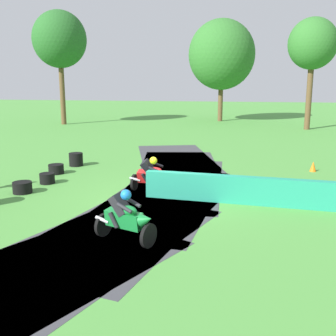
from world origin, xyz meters
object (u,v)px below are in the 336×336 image
tire_stack_extra_a (56,169)px  traffic_cone (313,166)px  motorcycle_lead_green (126,217)px  motorcycle_chase_red (153,175)px  tire_stack_extra_b (76,159)px  tire_stack_far (47,178)px  tire_stack_mid_b (22,187)px

tire_stack_extra_a → traffic_cone: 11.07m
motorcycle_lead_green → motorcycle_chase_red: bearing=93.0°
tire_stack_extra_b → traffic_cone: bearing=3.0°
motorcycle_chase_red → tire_stack_extra_a: size_ratio=2.65×
traffic_cone → tire_stack_extra_b: bearing=-177.0°
tire_stack_extra_b → traffic_cone: tire_stack_extra_b is taller
tire_stack_extra_b → traffic_cone: 10.64m
motorcycle_lead_green → motorcycle_chase_red: (-0.24, 4.59, -0.03)m
tire_stack_extra_a → traffic_cone: traffic_cone is taller
tire_stack_far → motorcycle_chase_red: bearing=-7.9°
motorcycle_lead_green → tire_stack_extra_b: size_ratio=2.65×
motorcycle_lead_green → tire_stack_mid_b: 6.13m
tire_stack_far → tire_stack_extra_a: (-0.37, 1.63, 0.00)m
tire_stack_far → tire_stack_extra_b: tire_stack_extra_b is taller
motorcycle_lead_green → motorcycle_chase_red: size_ratio=0.98×
motorcycle_lead_green → tire_stack_far: (-4.53, 5.19, -0.46)m
traffic_cone → motorcycle_chase_red: bearing=-144.3°
traffic_cone → tire_stack_far: bearing=-159.9°
motorcycle_chase_red → tire_stack_extra_a: bearing=154.5°
motorcycle_lead_green → tire_stack_extra_a: bearing=125.7°
tire_stack_mid_b → traffic_cone: traffic_cone is taller
motorcycle_lead_green → tire_stack_far: 6.91m
traffic_cone → tire_stack_mid_b: bearing=-154.0°
traffic_cone → motorcycle_lead_green: bearing=-123.4°
motorcycle_lead_green → tire_stack_mid_b: bearing=141.8°
tire_stack_mid_b → tire_stack_far: (0.27, 1.41, 0.00)m
tire_stack_far → tire_stack_mid_b: bearing=-100.7°
tire_stack_mid_b → traffic_cone: 11.96m
tire_stack_mid_b → tire_stack_far: same height
motorcycle_lead_green → tire_stack_mid_b: (-4.80, 3.78, -0.46)m
tire_stack_extra_a → motorcycle_lead_green: bearing=-54.3°
motorcycle_lead_green → tire_stack_extra_a: motorcycle_lead_green is taller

